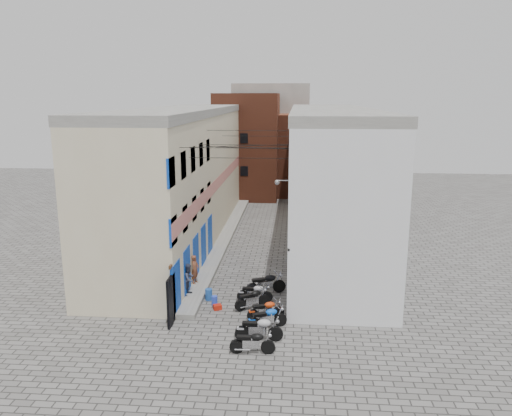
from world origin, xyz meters
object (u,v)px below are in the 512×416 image
(motorcycle_f, at_px, (255,292))
(motorcycle_g, at_px, (266,283))
(motorcycle_b, at_px, (259,328))
(red_crate, at_px, (217,307))
(water_jug_far, at_px, (209,294))
(motorcycle_e, at_px, (252,298))
(motorcycle_c, at_px, (267,317))
(person_a, at_px, (195,269))
(water_jug_near, at_px, (215,301))
(motorcycle_a, at_px, (252,341))
(person_b, at_px, (189,279))
(motorcycle_d, at_px, (266,309))

(motorcycle_f, bearing_deg, motorcycle_g, 156.07)
(motorcycle_b, xyz_separation_m, red_crate, (-2.17, 2.88, -0.46))
(motorcycle_b, height_order, water_jug_far, motorcycle_b)
(motorcycle_e, relative_size, motorcycle_g, 0.87)
(motorcycle_c, xyz_separation_m, motorcycle_g, (-0.29, 3.80, 0.08))
(person_a, distance_m, red_crate, 3.20)
(motorcycle_b, height_order, person_a, person_a)
(motorcycle_f, xyz_separation_m, motorcycle_g, (0.48, 1.00, 0.10))
(motorcycle_g, xyz_separation_m, water_jug_near, (-2.36, -1.57, -0.38))
(motorcycle_f, height_order, red_crate, motorcycle_f)
(person_a, bearing_deg, motorcycle_g, -84.74)
(motorcycle_c, xyz_separation_m, red_crate, (-2.44, 1.74, -0.41))
(motorcycle_b, height_order, red_crate, motorcycle_b)
(motorcycle_a, xyz_separation_m, water_jug_far, (-2.60, 5.02, -0.24))
(water_jug_near, bearing_deg, motorcycle_g, 33.58)
(person_b, xyz_separation_m, water_jug_near, (1.37, -0.66, -0.80))
(motorcycle_c, bearing_deg, motorcycle_a, -35.18)
(motorcycle_d, distance_m, water_jug_near, 2.90)
(motorcycle_e, xyz_separation_m, water_jug_far, (-2.22, 0.83, -0.25))
(person_a, bearing_deg, motorcycle_f, -101.82)
(motorcycle_f, relative_size, red_crate, 4.65)
(person_b, bearing_deg, person_a, 16.79)
(motorcycle_f, height_order, water_jug_near, motorcycle_f)
(water_jug_far, bearing_deg, red_crate, -61.12)
(person_a, xyz_separation_m, water_jug_near, (1.37, -2.15, -0.78))
(motorcycle_b, relative_size, motorcycle_e, 1.10)
(motorcycle_c, height_order, water_jug_far, motorcycle_c)
(water_jug_near, bearing_deg, red_crate, -66.14)
(motorcycle_e, xyz_separation_m, water_jug_near, (-1.84, 0.23, -0.30))
(motorcycle_c, relative_size, motorcycle_g, 0.87)
(motorcycle_a, relative_size, motorcycle_g, 0.85)
(person_a, relative_size, person_b, 0.96)
(motorcycle_g, bearing_deg, motorcycle_a, -23.64)
(water_jug_near, bearing_deg, water_jug_far, 122.60)
(motorcycle_f, height_order, water_jug_far, motorcycle_f)
(motorcycle_a, relative_size, red_crate, 4.75)
(motorcycle_b, distance_m, motorcycle_d, 2.01)
(person_b, bearing_deg, red_crate, -109.09)
(motorcycle_a, distance_m, red_crate, 4.43)
(motorcycle_e, distance_m, water_jug_near, 1.88)
(motorcycle_d, height_order, motorcycle_f, motorcycle_f)
(water_jug_near, bearing_deg, motorcycle_b, -54.64)
(person_b, bearing_deg, motorcycle_f, -74.80)
(motorcycle_f, bearing_deg, motorcycle_e, -1.60)
(water_jug_near, distance_m, water_jug_far, 0.72)
(motorcycle_c, distance_m, person_a, 5.96)
(motorcycle_d, bearing_deg, motorcycle_a, -26.56)
(motorcycle_a, relative_size, motorcycle_f, 1.02)
(person_b, distance_m, water_jug_far, 1.24)
(person_b, height_order, red_crate, person_b)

